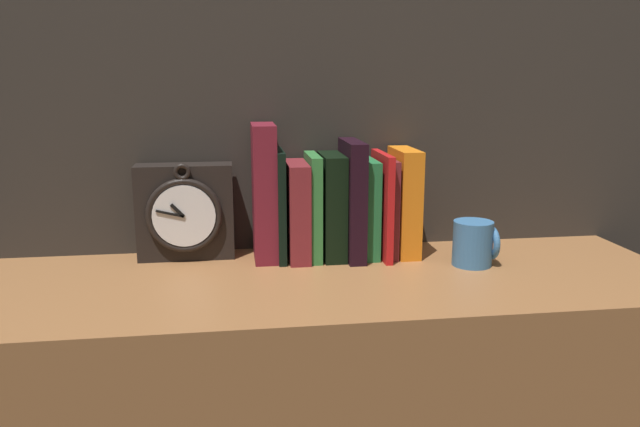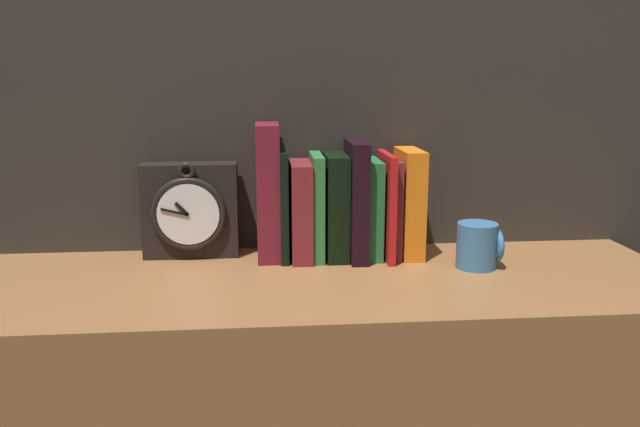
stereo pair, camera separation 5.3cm
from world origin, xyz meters
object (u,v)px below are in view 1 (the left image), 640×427
Objects in this scene: clock at (185,212)px; book_slot0_maroon at (264,192)px; book_slot2_maroon at (297,211)px; book_slot5_black at (352,200)px; book_slot8_maroon at (389,207)px; book_slot9_orange at (404,202)px; book_slot4_black at (332,206)px; book_slot7_red at (382,205)px; book_slot1_black at (280,205)px; book_slot3_green at (313,206)px; book_slot6_green at (368,208)px; mug at (474,243)px.

clock is 0.15m from book_slot0_maroon.
clock is 0.21m from book_slot2_maroon.
book_slot8_maroon is at bearing 6.45° from book_slot5_black.
book_slot9_orange is (0.20, 0.00, 0.01)m from book_slot2_maroon.
book_slot4_black is at bearing -179.69° from book_slot9_orange.
book_slot5_black reaches higher than clock.
book_slot9_orange is at bearing 0.87° from book_slot2_maroon.
book_slot7_red is (0.22, -0.01, -0.03)m from book_slot0_maroon.
book_slot2_maroon is (0.03, -0.00, -0.01)m from book_slot1_black.
book_slot3_green reaches higher than book_slot2_maroon.
book_slot3_green is (0.09, -0.00, -0.03)m from book_slot0_maroon.
book_slot5_black is (0.13, -0.01, 0.01)m from book_slot1_black.
book_slot6_green is at bearing 178.38° from book_slot8_maroon.
clock is 0.17m from book_slot1_black.
book_slot6_green reaches higher than mug.
book_slot6_green is (0.16, 0.00, -0.01)m from book_slot1_black.
book_slot2_maroon is 0.93× the size of book_slot4_black.
book_slot5_black is 1.09× the size of book_slot9_orange.
book_slot5_black is at bearing -11.39° from book_slot4_black.
book_slot8_maroon is at bearing -1.62° from book_slot6_green.
book_slot4_black is 0.09m from book_slot7_red.
book_slot3_green is at bearing 179.22° from book_slot4_black.
book_slot0_maroon is at bearing 179.11° from book_slot9_orange.
book_slot0_maroon reaches higher than book_slot5_black.
book_slot0_maroon reaches higher than book_slot6_green.
book_slot2_maroon reaches higher than mug.
book_slot9_orange is at bearing 138.22° from mug.
book_slot5_black reaches higher than book_slot7_red.
book_slot8_maroon is 0.92× the size of book_slot9_orange.
book_slot0_maroon is at bearing 177.22° from book_slot3_green.
book_slot2_maroon is 0.17m from book_slot8_maroon.
book_slot6_green is at bearing 151.56° from mug.
clock is 0.53m from mug.
book_slot0_maroon is 0.09m from book_slot3_green.
book_slot7_red is 0.02m from book_slot8_maroon.
book_slot1_black is at bearing 176.19° from book_slot5_black.
book_slot7_red is (0.02, -0.01, 0.01)m from book_slot6_green.
book_slot6_green is 0.91× the size of book_slot9_orange.
book_slot2_maroon is at bearing -177.93° from book_slot4_black.
book_slot2_maroon is 0.07m from book_slot4_black.
mug is at bearing -14.89° from book_slot0_maroon.
book_slot4_black is (0.04, -0.00, -0.00)m from book_slot3_green.
book_slot1_black is 0.13m from book_slot5_black.
book_slot3_green is (0.03, 0.00, 0.01)m from book_slot2_maroon.
mug is (0.37, -0.10, -0.08)m from book_slot0_maroon.
book_slot4_black is (0.10, -0.00, -0.00)m from book_slot1_black.
book_slot1_black is 0.06m from book_slot3_green.
book_slot4_black reaches higher than book_slot8_maroon.
mug is (0.18, -0.09, -0.05)m from book_slot6_green.
book_slot8_maroon is 2.27× the size of mug.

